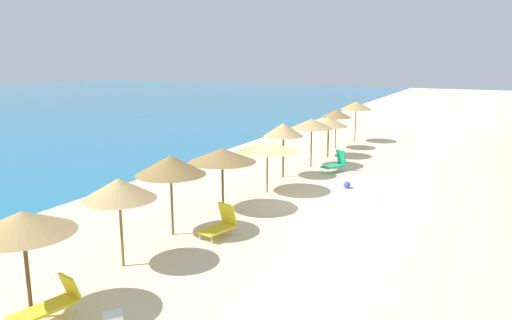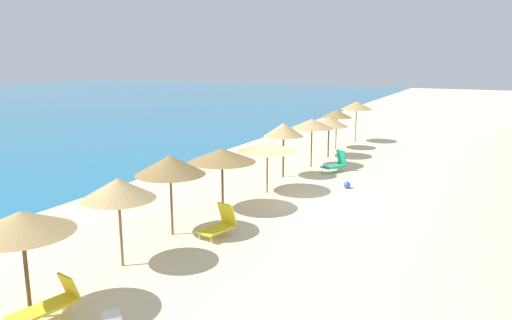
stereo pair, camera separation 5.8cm
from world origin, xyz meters
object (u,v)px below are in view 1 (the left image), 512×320
at_px(beach_umbrella_5, 267,146).
at_px(beach_umbrella_2, 119,189).
at_px(beach_umbrella_3, 170,165).
at_px(lounge_chair_3, 50,304).
at_px(beach_umbrella_1, 22,223).
at_px(beach_umbrella_6, 283,130).
at_px(beach_umbrella_4, 222,155).
at_px(beach_umbrella_9, 336,114).
at_px(beach_umbrella_8, 329,122).
at_px(lounge_chair_2, 336,163).
at_px(lounge_chair_1, 220,224).
at_px(beach_ball, 347,185).
at_px(beach_umbrella_10, 356,105).
at_px(beach_umbrella_7, 312,124).

bearing_deg(beach_umbrella_5, beach_umbrella_2, 177.52).
relative_size(beach_umbrella_3, lounge_chair_3, 1.68).
height_order(beach_umbrella_1, beach_umbrella_6, beach_umbrella_6).
xyz_separation_m(beach_umbrella_1, beach_umbrella_2, (3.25, 0.08, -0.02)).
height_order(beach_umbrella_4, beach_umbrella_9, beach_umbrella_9).
height_order(beach_umbrella_8, lounge_chair_2, beach_umbrella_8).
distance_m(lounge_chair_1, lounge_chair_3, 6.53).
xyz_separation_m(beach_umbrella_5, beach_umbrella_8, (8.86, 0.08, 0.06)).
bearing_deg(beach_umbrella_9, beach_ball, -159.53).
distance_m(beach_umbrella_2, beach_umbrella_3, 2.80).
xyz_separation_m(beach_umbrella_1, beach_umbrella_6, (15.31, 0.20, 0.07)).
height_order(beach_umbrella_3, beach_ball, beach_umbrella_3).
height_order(beach_umbrella_8, beach_umbrella_9, beach_umbrella_9).
xyz_separation_m(beach_umbrella_3, lounge_chair_1, (0.58, -1.56, -2.00)).
xyz_separation_m(beach_umbrella_6, beach_umbrella_10, (11.92, -0.45, 0.19)).
height_order(beach_umbrella_5, beach_umbrella_8, beach_umbrella_8).
xyz_separation_m(beach_umbrella_3, beach_umbrella_5, (6.29, -0.63, -0.33)).
bearing_deg(beach_umbrella_3, beach_umbrella_5, -5.72).
distance_m(beach_umbrella_8, beach_umbrella_10, 6.07).
distance_m(beach_umbrella_8, lounge_chair_2, 4.23).
bearing_deg(beach_umbrella_6, beach_umbrella_5, -170.32).
distance_m(beach_umbrella_6, beach_umbrella_8, 5.89).
xyz_separation_m(beach_umbrella_9, lounge_chair_1, (-17.48, -1.45, -1.88)).
distance_m(beach_umbrella_3, lounge_chair_2, 11.99).
xyz_separation_m(beach_umbrella_8, lounge_chair_2, (-3.53, -1.59, -1.71)).
distance_m(beach_umbrella_5, beach_umbrella_8, 8.86).
bearing_deg(beach_umbrella_6, beach_umbrella_3, 179.25).
height_order(beach_umbrella_3, beach_umbrella_8, beach_umbrella_3).
xyz_separation_m(beach_umbrella_4, beach_umbrella_10, (18.09, -0.39, 0.37)).
relative_size(lounge_chair_2, lounge_chair_3, 0.92).
bearing_deg(beach_umbrella_2, lounge_chair_1, -21.44).
bearing_deg(beach_umbrella_8, beach_umbrella_3, 177.93).
relative_size(beach_umbrella_7, beach_umbrella_10, 0.93).
height_order(beach_umbrella_10, lounge_chair_1, beach_umbrella_10).
bearing_deg(beach_umbrella_1, beach_umbrella_10, -0.53).
bearing_deg(beach_umbrella_1, lounge_chair_3, -77.32).
bearing_deg(beach_umbrella_1, lounge_chair_1, -10.62).
distance_m(beach_umbrella_1, beach_umbrella_9, 24.09).
bearing_deg(beach_umbrella_5, beach_umbrella_1, 178.55).
bearing_deg(beach_umbrella_1, beach_umbrella_8, -0.63).
relative_size(beach_umbrella_2, beach_umbrella_8, 1.07).
relative_size(beach_umbrella_3, lounge_chair_2, 1.82).
height_order(beach_umbrella_4, beach_umbrella_6, beach_umbrella_6).
bearing_deg(beach_ball, beach_umbrella_5, 127.36).
height_order(lounge_chair_3, beach_ball, lounge_chair_3).
bearing_deg(beach_ball, beach_umbrella_3, 157.03).
relative_size(beach_umbrella_8, beach_ball, 7.61).
distance_m(beach_umbrella_7, lounge_chair_1, 11.75).
bearing_deg(beach_umbrella_8, beach_umbrella_10, -0.19).
distance_m(beach_umbrella_7, beach_umbrella_10, 9.09).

